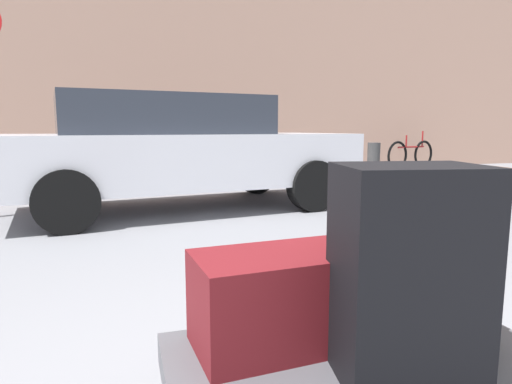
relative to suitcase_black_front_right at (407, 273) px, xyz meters
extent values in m
cube|color=#4C4C51|center=(-0.06, 0.05, -0.35)|extent=(1.18, 0.80, 0.10)
cylinder|color=black|center=(0.34, 0.33, -0.52)|extent=(0.24, 0.06, 0.24)
cube|color=black|center=(0.00, 0.00, 0.00)|extent=(0.42, 0.34, 0.59)
cube|color=maroon|center=(-0.22, 0.27, -0.15)|extent=(0.67, 0.35, 0.30)
cube|color=#51331E|center=(0.24, 0.26, -0.01)|extent=(0.45, 0.31, 0.57)
cube|color=silver|center=(-0.01, 4.67, 0.00)|extent=(4.51, 2.40, 0.64)
cube|color=#2D333D|center=(-0.26, 4.64, 0.55)|extent=(2.61, 1.91, 0.46)
cylinder|color=black|center=(1.27, 5.72, -0.32)|extent=(0.67, 0.31, 0.64)
cylinder|color=black|center=(1.51, 4.04, -0.32)|extent=(0.67, 0.31, 0.64)
cylinder|color=black|center=(-1.54, 5.31, -0.32)|extent=(0.67, 0.31, 0.64)
cylinder|color=black|center=(-1.29, 3.63, -0.32)|extent=(0.67, 0.31, 0.64)
torus|color=black|center=(5.76, 8.48, -0.28)|extent=(0.71, 0.27, 0.72)
torus|color=black|center=(6.76, 8.79, -0.28)|extent=(0.71, 0.27, 0.72)
cylinder|color=maroon|center=(6.26, 8.64, -0.08)|extent=(0.97, 0.34, 0.04)
cylinder|color=maroon|center=(6.07, 8.58, 0.07)|extent=(0.05, 0.05, 0.30)
cylinder|color=maroon|center=(6.69, 8.77, 0.12)|extent=(0.05, 0.05, 0.40)
cylinder|color=#383838|center=(2.51, 6.76, -0.26)|extent=(0.25, 0.25, 0.75)
cylinder|color=#383838|center=(4.04, 6.76, -0.26)|extent=(0.25, 0.25, 0.75)
camera|label=1|loc=(-0.73, -0.99, 0.39)|focal=30.96mm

